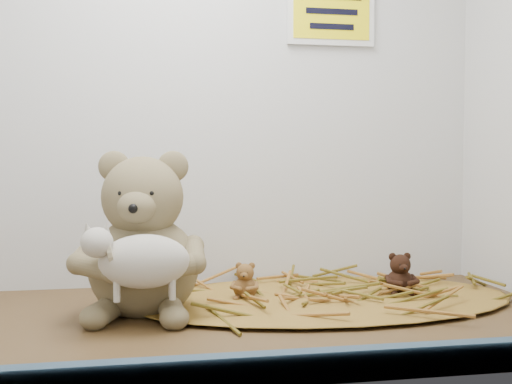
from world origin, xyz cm
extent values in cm
cube|color=#442E17|center=(0.00, 0.00, 0.00)|extent=(120.00, 60.00, 0.40)
cube|color=silver|center=(0.00, 30.00, 45.00)|extent=(120.00, 0.40, 90.00)
cube|color=#354E65|center=(0.00, -28.80, 1.80)|extent=(119.28, 2.20, 3.60)
ellipsoid|color=brown|center=(22.94, 9.98, 0.66)|extent=(68.49, 39.77, 1.33)
cube|color=yellow|center=(30.00, 29.40, 55.00)|extent=(16.00, 1.20, 11.00)
camera|label=1|loc=(-9.23, -97.62, 25.24)|focal=45.00mm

